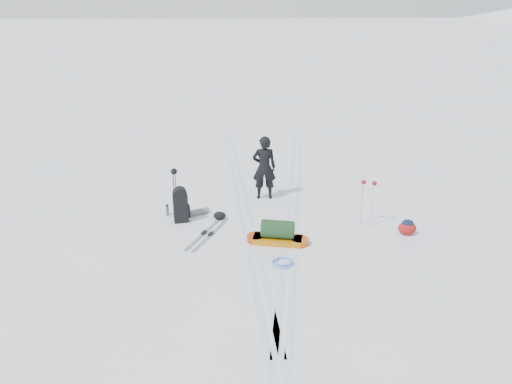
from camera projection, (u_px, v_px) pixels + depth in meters
ground at (248, 228)px, 12.75m from camera, size 200.00×200.00×0.00m
snow_hill_backdrop at (503, 327)px, 118.91m from camera, size 359.50×192.00×162.45m
ski_tracks at (269, 213)px, 13.58m from camera, size 3.38×17.97×0.01m
skier at (264, 168)px, 14.26m from camera, size 0.68×0.45×1.87m
pulk_sled at (278, 234)px, 11.94m from camera, size 1.56×0.72×0.58m
expedition_rucksack at (183, 205)px, 13.01m from camera, size 0.92×0.78×0.96m
ski_poles_black at (174, 177)px, 13.02m from camera, size 0.18×0.17×1.36m
ski_poles_silver at (369, 188)px, 12.55m from camera, size 0.38×0.22×1.23m
touring_skis_grey at (207, 234)px, 12.41m from camera, size 1.02×1.83×0.07m
touring_skis_white at (281, 231)px, 12.58m from camera, size 1.06×1.47×0.06m
rope_coil at (283, 262)px, 11.10m from camera, size 0.53×0.53×0.06m
small_daypack at (407, 227)px, 12.37m from camera, size 0.46×0.35×0.39m
thermos_pair at (171, 209)px, 13.49m from camera, size 0.28×0.23×0.31m
stuff_sack at (220, 216)px, 13.21m from camera, size 0.37×0.30×0.21m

